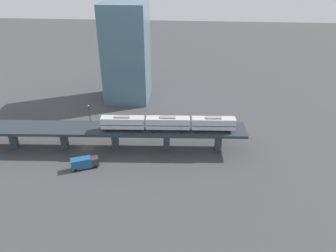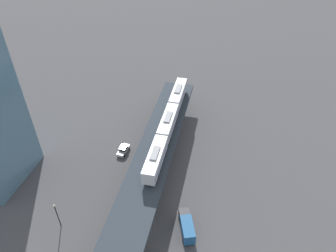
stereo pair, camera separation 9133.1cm
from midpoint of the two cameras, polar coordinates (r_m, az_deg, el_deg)
ground_plane at (r=73.35m, az=5.17°, el=-20.54°), size 400.00×400.00×0.00m
elevated_viaduct at (r=69.00m, az=5.54°, el=-17.28°), size 13.60×92.33×6.91m
subway_train at (r=71.53m, az=25.80°, el=-14.84°), size 4.93×37.30×4.45m
street_car_silver at (r=83.44m, az=19.82°, el=-14.24°), size 2.13×4.49×1.89m
street_car_green at (r=84.00m, az=-12.67°, el=-12.68°), size 3.06×4.74×1.89m
delivery_truck at (r=65.87m, az=7.57°, el=-26.12°), size 4.90×7.50×3.20m
street_lamp at (r=81.43m, az=2.85°, el=-10.50°), size 0.44×0.44×6.94m
office_tower at (r=94.12m, az=9.00°, el=4.73°), size 16.00×16.00×36.00m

